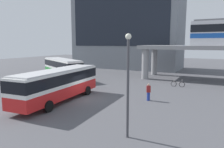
% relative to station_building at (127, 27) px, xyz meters
% --- Properties ---
extents(ground_plane, '(120.00, 120.00, 0.00)m').
position_rel_station_building_xyz_m(ground_plane, '(7.83, -19.49, -9.63)').
color(ground_plane, '#515156').
extents(station_building, '(24.78, 10.74, 19.26)m').
position_rel_station_building_xyz_m(station_building, '(0.00, 0.00, 0.00)').
color(station_building, slate).
rests_on(station_building, ground_plane).
extents(bus_main, '(3.32, 11.19, 3.22)m').
position_rel_station_building_xyz_m(bus_main, '(6.10, -31.49, -7.64)').
color(bus_main, red).
rests_on(bus_main, ground_plane).
extents(bus_secondary, '(10.86, 7.64, 3.22)m').
position_rel_station_building_xyz_m(bus_secondary, '(-3.06, -20.06, -7.64)').
color(bus_secondary, '#268C33').
rests_on(bus_secondary, ground_plane).
extents(bicycle_silver, '(1.79, 0.12, 1.04)m').
position_rel_station_building_xyz_m(bicycle_silver, '(15.29, -18.47, -9.27)').
color(bicycle_silver, black).
rests_on(bicycle_silver, ground_plane).
extents(pedestrian_near_building, '(0.47, 0.40, 1.74)m').
position_rel_station_building_xyz_m(pedestrian_near_building, '(13.91, -27.02, -8.81)').
color(pedestrian_near_building, navy).
rests_on(pedestrian_near_building, ground_plane).
extents(lamp_post, '(0.36, 0.36, 6.33)m').
position_rel_station_building_xyz_m(lamp_post, '(15.39, -35.92, -5.90)').
color(lamp_post, '#3F3F44').
rests_on(lamp_post, ground_plane).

